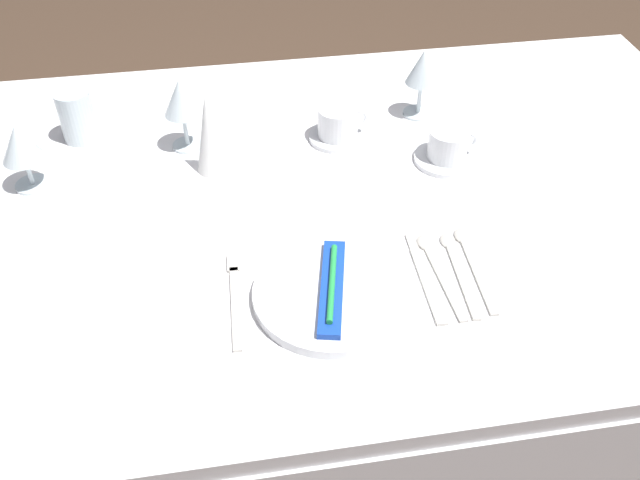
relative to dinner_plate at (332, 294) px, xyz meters
The scene contains 18 objects.
ground_plane 0.80m from the dinner_plate, 84.54° to the left, with size 6.00×6.00×0.00m, color #4C3828.
dining_table 0.29m from the dinner_plate, 84.54° to the left, with size 1.80×1.11×0.74m.
dinner_plate is the anchor object (origin of this frame).
toothbrush_package 0.02m from the dinner_plate, behind, with size 0.08×0.21×0.02m.
fork_outer 0.16m from the dinner_plate, 169.97° to the left, with size 0.03×0.21×0.00m.
dinner_knife 0.16m from the dinner_plate, ahead, with size 0.02×0.22×0.00m.
spoon_soup 0.19m from the dinner_plate, 13.08° to the left, with size 0.03×0.21×0.01m.
spoon_dessert 0.23m from the dinner_plate, 10.80° to the left, with size 0.03×0.21×0.01m.
spoon_tea 0.26m from the dinner_plate, 11.24° to the left, with size 0.03×0.21×0.01m.
saucer_left 0.47m from the dinner_plate, 78.57° to the left, with size 0.12×0.12×0.01m, color white.
coffee_cup_left 0.47m from the dinner_plate, 78.38° to the left, with size 0.11×0.08×0.06m.
saucer_right 0.45m from the dinner_plate, 49.09° to the left, with size 0.13×0.13×0.01m, color white.
coffee_cup_right 0.45m from the dinner_plate, 48.93° to the left, with size 0.10×0.08×0.06m.
wine_glass_centre 0.54m from the dinner_plate, 114.97° to the left, with size 0.07×0.07×0.15m.
wine_glass_left 0.60m from the dinner_plate, 61.32° to the left, with size 0.07×0.07×0.15m.
wine_glass_right 0.66m from the dinner_plate, 143.35° to the left, with size 0.08×0.08×0.13m.
drink_tumbler 0.70m from the dinner_plate, 129.09° to the left, with size 0.07×0.07×0.11m.
napkin_folded 0.43m from the dinner_plate, 114.19° to the left, with size 0.06×0.06×0.17m, color white.
Camera 1 is at (-0.17, -1.05, 1.56)m, focal length 39.12 mm.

